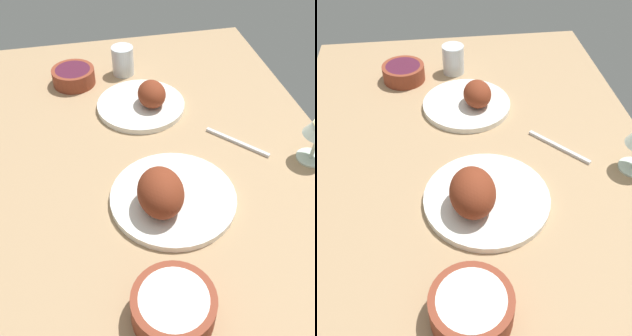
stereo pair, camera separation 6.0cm
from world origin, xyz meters
TOP-DOWN VIEW (x-y plane):
  - dining_table at (0.00, 0.00)cm, footprint 140.00×90.00cm
  - plate_near_viewer at (-26.54, 2.11)cm, footprint 24.33×24.33cm
  - plate_center_main at (9.77, 0.00)cm, footprint 27.38×27.38cm
  - bowl_onions at (-43.62, -16.22)cm, footprint 12.63×12.63cm
  - bowl_cream at (34.15, -4.73)cm, footprint 14.29×14.29cm
  - water_tumbler at (-46.30, -0.83)cm, footprint 6.68×6.68cm
  - fork_loose at (-6.59, 22.00)cm, footprint 13.86×12.35cm

SIDE VIEW (x-z plane):
  - dining_table at x=0.00cm, z-range 0.00..4.00cm
  - fork_loose at x=-6.59cm, z-range 4.00..4.80cm
  - plate_near_viewer at x=-26.54cm, z-range 2.01..10.39cm
  - bowl_onions at x=-43.62cm, z-range 4.23..9.05cm
  - plate_center_main at x=9.77cm, z-range 1.91..12.57cm
  - bowl_cream at x=34.15cm, z-range 4.25..10.23cm
  - water_tumbler at x=-46.30cm, z-range 4.00..12.77cm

